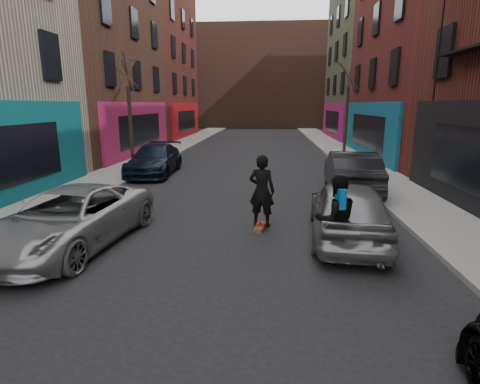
% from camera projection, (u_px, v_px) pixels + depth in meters
% --- Properties ---
extents(sidewalk_left, '(2.50, 84.00, 0.13)m').
position_uv_depth(sidewalk_left, '(183.00, 144.00, 32.03)').
color(sidewalk_left, gray).
rests_on(sidewalk_left, ground).
extents(sidewalk_right, '(2.50, 84.00, 0.13)m').
position_uv_depth(sidewalk_right, '(331.00, 145.00, 31.07)').
color(sidewalk_right, gray).
rests_on(sidewalk_right, ground).
extents(building_far, '(40.00, 10.00, 14.00)m').
position_uv_depth(building_far, '(263.00, 79.00, 55.19)').
color(building_far, '#47281E').
rests_on(building_far, ground).
extents(tree_left_far, '(2.00, 2.00, 6.50)m').
position_uv_depth(tree_left_far, '(129.00, 104.00, 19.63)').
color(tree_left_far, black).
rests_on(tree_left_far, sidewalk_left).
extents(tree_right_far, '(2.00, 2.00, 6.80)m').
position_uv_depth(tree_right_far, '(347.00, 102.00, 24.46)').
color(tree_right_far, black).
rests_on(tree_right_far, sidewalk_right).
extents(parked_left_far, '(2.90, 5.28, 1.40)m').
position_uv_depth(parked_left_far, '(70.00, 218.00, 8.99)').
color(parked_left_far, '#94979C').
rests_on(parked_left_far, ground).
extents(parked_left_end, '(2.22, 5.04, 1.44)m').
position_uv_depth(parked_left_end, '(155.00, 160.00, 18.35)').
color(parked_left_end, black).
rests_on(parked_left_end, ground).
extents(parked_right_far, '(2.23, 4.66, 1.53)m').
position_uv_depth(parked_right_far, '(348.00, 210.00, 9.47)').
color(parked_right_far, gray).
rests_on(parked_right_far, ground).
extents(parked_right_end, '(2.06, 5.04, 1.62)m').
position_uv_depth(parked_right_end, '(351.00, 172.00, 14.48)').
color(parked_right_end, black).
rests_on(parked_right_end, ground).
extents(skateboard, '(0.42, 0.83, 0.10)m').
position_uv_depth(skateboard, '(261.00, 227.00, 10.39)').
color(skateboard, brown).
rests_on(skateboard, ground).
extents(skateboarder, '(0.82, 0.64, 1.97)m').
position_uv_depth(skateboarder, '(262.00, 191.00, 10.15)').
color(skateboarder, black).
rests_on(skateboarder, skateboard).
extents(pedestrian, '(1.07, 0.91, 1.93)m').
position_uv_depth(pedestrian, '(336.00, 219.00, 8.02)').
color(pedestrian, black).
rests_on(pedestrian, ground).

